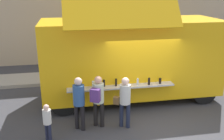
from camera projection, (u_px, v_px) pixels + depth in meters
ground_plane at (152, 126)px, 7.96m from camera, size 60.00×60.00×0.00m
curb_strip at (32, 80)px, 11.74m from camera, size 28.00×1.60×0.15m
food_truck_main at (131, 57)px, 9.52m from camera, size 6.49×2.96×3.82m
trash_bin at (190, 64)px, 12.70m from camera, size 0.60×0.60×0.95m
customer_front_ordering at (125, 98)px, 7.63m from camera, size 0.50×0.42×1.62m
customer_mid_with_backpack at (98, 97)px, 7.62m from camera, size 0.45×0.54×1.64m
customer_rear_waiting at (79, 99)px, 7.48m from camera, size 0.34×0.34×1.66m
child_near_queue at (47, 120)px, 6.98m from camera, size 0.23×0.23×1.13m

